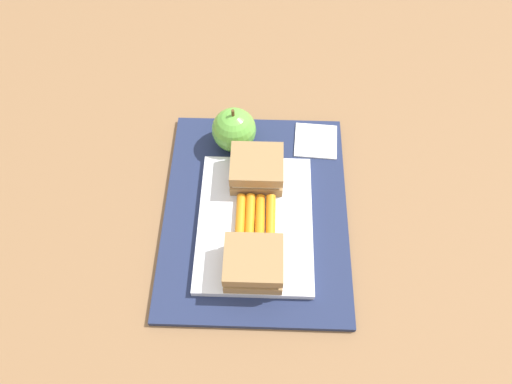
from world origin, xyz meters
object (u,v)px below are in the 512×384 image
food_tray (255,222)px  sandwich_half_right (257,169)px  carrot_sticks_bundle (255,218)px  apple (234,130)px  paper_napkin (316,141)px  sandwich_half_left (253,263)px

food_tray → sandwich_half_right: size_ratio=2.88×
sandwich_half_right → carrot_sticks_bundle: 0.08m
apple → paper_napkin: apple is taller
sandwich_half_right → apple: bearing=27.9°
apple → food_tray: bearing=-165.6°
sandwich_half_left → sandwich_half_right: bearing=0.0°
sandwich_half_right → apple: size_ratio=0.97×
carrot_sticks_bundle → paper_napkin: size_ratio=1.11×
sandwich_half_left → apple: (0.23, 0.04, 0.00)m
sandwich_half_right → carrot_sticks_bundle: (-0.08, -0.00, -0.01)m
apple → paper_napkin: 0.14m
sandwich_half_left → carrot_sticks_bundle: size_ratio=1.03×
food_tray → carrot_sticks_bundle: (0.00, -0.00, 0.01)m
food_tray → sandwich_half_right: (0.08, 0.00, 0.03)m
carrot_sticks_bundle → paper_napkin: carrot_sticks_bundle is taller
food_tray → sandwich_half_right: sandwich_half_right is taller
sandwich_half_left → apple: size_ratio=0.97×
food_tray → apple: size_ratio=2.77×
paper_napkin → apple: bearing=93.5°
sandwich_half_left → paper_napkin: 0.26m
food_tray → paper_napkin: 0.19m
apple → paper_napkin: bearing=-86.5°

